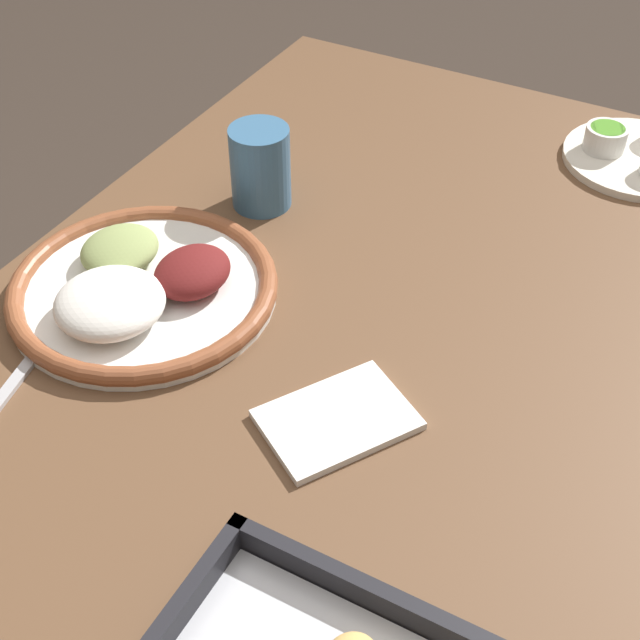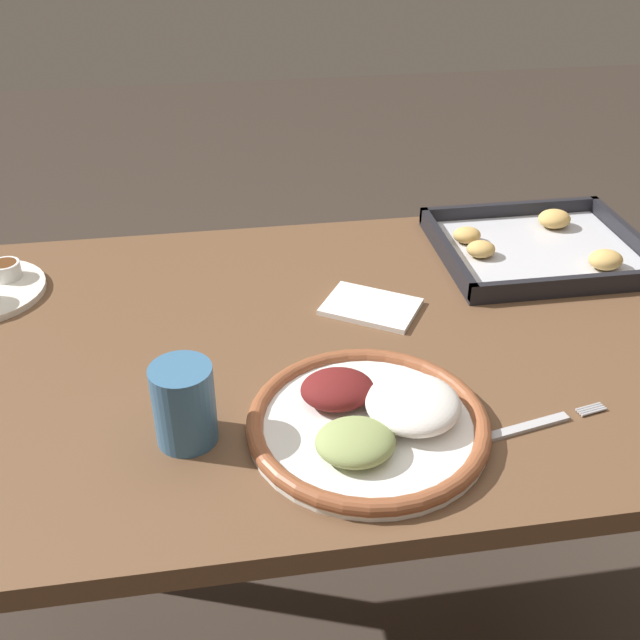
# 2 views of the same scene
# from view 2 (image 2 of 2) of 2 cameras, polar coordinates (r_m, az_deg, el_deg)

# --- Properties ---
(dining_table) EXTENTS (1.18, 0.72, 0.73)m
(dining_table) POSITION_cam_2_polar(r_m,az_deg,el_deg) (1.09, -0.56, -6.58)
(dining_table) COLOR brown
(dining_table) RESTS_ON ground_plane
(dinner_plate) EXTENTS (0.28, 0.28, 0.05)m
(dinner_plate) POSITION_cam_2_polar(r_m,az_deg,el_deg) (0.86, 3.92, -7.60)
(dinner_plate) COLOR white
(dinner_plate) RESTS_ON dining_table
(fork) EXTENTS (0.19, 0.05, 0.00)m
(fork) POSITION_cam_2_polar(r_m,az_deg,el_deg) (0.90, 15.44, -7.87)
(fork) COLOR #B2B2B7
(fork) RESTS_ON dining_table
(baking_tray) EXTENTS (0.33, 0.28, 0.04)m
(baking_tray) POSITION_cam_2_polar(r_m,az_deg,el_deg) (1.28, 16.34, 5.36)
(baking_tray) COLOR black
(baking_tray) RESTS_ON dining_table
(drinking_cup) EXTENTS (0.07, 0.07, 0.10)m
(drinking_cup) POSITION_cam_2_polar(r_m,az_deg,el_deg) (0.84, -10.32, -6.34)
(drinking_cup) COLOR #38668E
(drinking_cup) RESTS_ON dining_table
(napkin) EXTENTS (0.16, 0.15, 0.01)m
(napkin) POSITION_cam_2_polar(r_m,az_deg,el_deg) (1.08, 3.90, 1.02)
(napkin) COLOR white
(napkin) RESTS_ON dining_table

